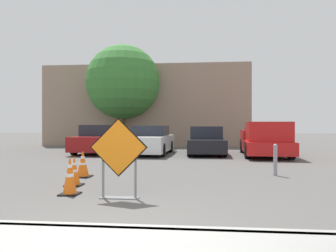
{
  "coord_description": "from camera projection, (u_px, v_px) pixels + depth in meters",
  "views": [
    {
      "loc": [
        1.22,
        -4.15,
        1.44
      ],
      "look_at": [
        -0.57,
        13.62,
        1.41
      ],
      "focal_mm": 35.0,
      "sensor_mm": 36.0,
      "label": 1
    }
  ],
  "objects": [
    {
      "name": "ground_plane",
      "position": [
        173.0,
        159.0,
        14.2
      ],
      "size": [
        96.0,
        96.0,
        0.0
      ],
      "primitive_type": "plane",
      "color": "#565451"
    },
    {
      "name": "curb_lip",
      "position": [
        107.0,
        231.0,
        4.25
      ],
      "size": [
        23.88,
        0.2,
        0.14
      ],
      "color": "#999993",
      "rests_on": "ground_plane"
    },
    {
      "name": "road_closed_sign",
      "position": [
        119.0,
        154.0,
        6.41
      ],
      "size": [
        1.15,
        0.2,
        1.59
      ],
      "color": "black",
      "rests_on": "ground_plane"
    },
    {
      "name": "traffic_cone_nearest",
      "position": [
        70.0,
        175.0,
        6.81
      ],
      "size": [
        0.39,
        0.39,
        0.82
      ],
      "color": "black",
      "rests_on": "ground_plane"
    },
    {
      "name": "traffic_cone_second",
      "position": [
        74.0,
        171.0,
        7.84
      ],
      "size": [
        0.39,
        0.39,
        0.71
      ],
      "color": "black",
      "rests_on": "ground_plane"
    },
    {
      "name": "traffic_cone_third",
      "position": [
        83.0,
        164.0,
        9.14
      ],
      "size": [
        0.47,
        0.47,
        0.75
      ],
      "color": "black",
      "rests_on": "ground_plane"
    },
    {
      "name": "parked_car_nearest",
      "position": [
        100.0,
        140.0,
        17.08
      ],
      "size": [
        1.94,
        4.33,
        1.47
      ],
      "rotation": [
        0.0,
        0.0,
        3.11
      ],
      "color": "maroon",
      "rests_on": "ground_plane"
    },
    {
      "name": "parked_car_second",
      "position": [
        151.0,
        141.0,
        16.44
      ],
      "size": [
        1.95,
        4.59,
        1.43
      ],
      "rotation": [
        0.0,
        0.0,
        3.11
      ],
      "color": "white",
      "rests_on": "ground_plane"
    },
    {
      "name": "parked_car_third",
      "position": [
        206.0,
        141.0,
        16.54
      ],
      "size": [
        1.87,
        4.48,
        1.4
      ],
      "rotation": [
        0.0,
        0.0,
        3.15
      ],
      "color": "black",
      "rests_on": "ground_plane"
    },
    {
      "name": "pickup_truck",
      "position": [
        265.0,
        141.0,
        15.27
      ],
      "size": [
        2.27,
        5.35,
        1.6
      ],
      "rotation": [
        0.0,
        0.0,
        3.09
      ],
      "color": "red",
      "rests_on": "ground_plane"
    },
    {
      "name": "bollard_nearest",
      "position": [
        275.0,
        159.0,
        9.39
      ],
      "size": [
        0.12,
        0.12,
        0.91
      ],
      "color": "gray",
      "rests_on": "ground_plane"
    },
    {
      "name": "building_facade_backdrop",
      "position": [
        149.0,
        107.0,
        25.07
      ],
      "size": [
        14.67,
        5.0,
        5.73
      ],
      "color": "gray",
      "rests_on": "ground_plane"
    },
    {
      "name": "street_tree_behind_lot",
      "position": [
        123.0,
        82.0,
        22.29
      ],
      "size": [
        5.04,
        5.04,
        6.92
      ],
      "color": "#513823",
      "rests_on": "ground_plane"
    }
  ]
}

